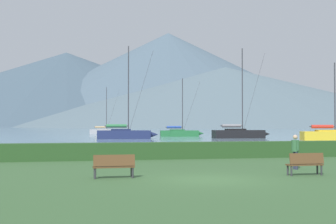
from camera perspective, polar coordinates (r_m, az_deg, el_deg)
name	(u,v)px	position (r m, az deg, el deg)	size (l,w,h in m)	color
ground_plane	(208,180)	(18.92, 4.81, -8.03)	(1000.00, 1000.00, 0.00)	#385B33
harbor_water	(82,130)	(155.08, -10.19, -2.10)	(320.00, 246.00, 0.00)	slate
hedge_line	(156,151)	(29.54, -1.47, -4.62)	(80.00, 1.20, 1.02)	#284C23
sailboat_slip_1	(104,131)	(98.98, -7.55, -2.25)	(6.62, 3.06, 9.49)	#9E9EA3
sailboat_slip_2	(239,133)	(70.69, 8.44, -2.49)	(8.62, 2.91, 13.14)	black
sailboat_slip_4	(125,134)	(67.39, -5.17, -2.56)	(8.66, 3.27, 13.01)	navy
sailboat_slip_5	(180,133)	(78.53, 1.42, -2.48)	(7.32, 2.88, 9.51)	#236B38
sailboat_slip_6	(331,135)	(64.74, 18.81, -2.59)	(8.48, 4.06, 9.94)	gold
park_bench_near_path	(114,165)	(19.40, -6.44, -6.28)	(1.66, 0.50, 0.95)	brown
park_bench_under_tree	(305,163)	(21.13, 16.00, -5.83)	(1.55, 0.49, 0.95)	brown
person_standing_walker	(295,149)	(23.72, 14.88, -4.26)	(0.36, 0.57, 1.65)	#2D3347
distant_hill_west_ridge	(226,97)	(326.30, 6.85, 1.83)	(288.17, 288.17, 39.98)	slate
distant_hill_central_peak	(59,99)	(432.76, -12.79, 1.56)	(292.31, 292.31, 47.15)	slate
distant_hill_east_ridge	(168,79)	(395.02, 0.03, 3.92)	(296.56, 296.56, 76.30)	#4C6070
distant_hill_far_shoulder	(66,89)	(418.26, -11.99, 2.69)	(338.21, 338.21, 62.33)	#425666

